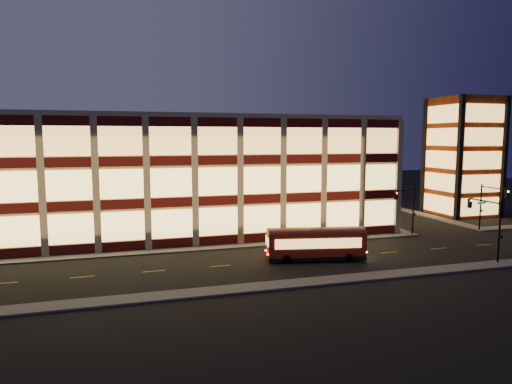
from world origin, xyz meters
name	(u,v)px	position (x,y,z in m)	size (l,w,h in m)	color
ground	(227,250)	(0.00, 0.00, 0.00)	(200.00, 200.00, 0.00)	black
sidewalk_office_south	(197,249)	(-3.00, 1.00, 0.07)	(54.00, 2.00, 0.15)	#514F4C
sidewalk_office_east	(346,214)	(23.00, 17.00, 0.07)	(2.00, 30.00, 0.15)	#514F4C
sidewalk_tower_west	(407,211)	(34.00, 17.00, 0.07)	(2.00, 30.00, 0.15)	#514F4C
sidewalk_near	(263,287)	(0.00, -13.00, 0.07)	(100.00, 2.00, 0.15)	#514F4C
office_building	(179,171)	(-2.91, 16.91, 7.25)	(50.45, 30.45, 14.50)	tan
stair_tower	(463,157)	(39.95, 11.95, 8.99)	(8.60, 8.60, 18.00)	#8C3814
traffic_signal_far	(407,203)	(22.21, 0.24, 4.11)	(3.79, 1.87, 6.00)	black
traffic_signal_right	(490,200)	(33.50, -0.62, 4.10)	(1.20, 4.37, 6.00)	black
traffic_signal_near	(488,218)	(23.50, -11.03, 4.13)	(0.32, 4.45, 6.00)	black
trolley_bus	(316,242)	(7.43, -6.47, 1.78)	(9.74, 4.12, 3.20)	maroon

